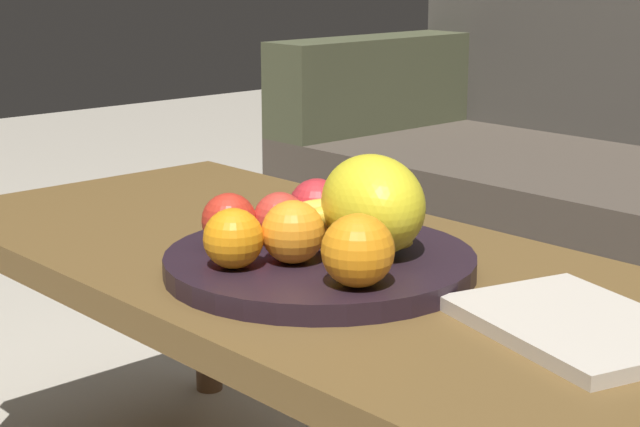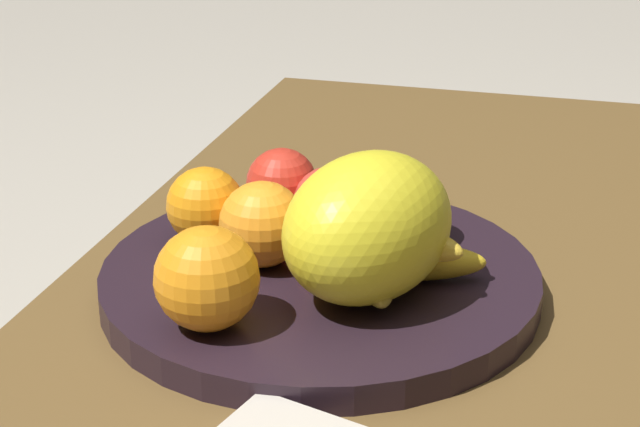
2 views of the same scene
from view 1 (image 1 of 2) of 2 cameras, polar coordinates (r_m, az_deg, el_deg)
name	(u,v)px [view 1 (image 1 of 2)]	position (r m, az deg, el deg)	size (l,w,h in m)	color
coffee_table	(331,298)	(1.32, 0.60, -4.66)	(1.27, 0.55, 0.44)	brown
fruit_bowl	(320,263)	(1.26, 0.00, -2.75)	(0.38, 0.38, 0.03)	black
melon_large_front	(373,204)	(1.25, 2.92, 0.51)	(0.16, 0.12, 0.12)	yellow
orange_front	(293,232)	(1.21, -1.50, -1.02)	(0.07, 0.07, 0.07)	orange
orange_left	(358,251)	(1.13, 2.10, -2.05)	(0.08, 0.08, 0.08)	orange
orange_right	(235,239)	(1.19, -4.68, -1.41)	(0.07, 0.07, 0.07)	orange
apple_front	(280,218)	(1.29, -2.22, -0.27)	(0.07, 0.07, 0.07)	red
apple_left	(229,220)	(1.28, -5.03, -0.38)	(0.07, 0.07, 0.07)	red
apple_right	(317,207)	(1.34, -0.18, 0.38)	(0.07, 0.07, 0.07)	red
banana_bunch	(357,224)	(1.28, 2.04, -0.60)	(0.16, 0.17, 0.06)	yellow
magazine	(577,325)	(1.10, 13.96, -5.96)	(0.25, 0.18, 0.02)	beige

